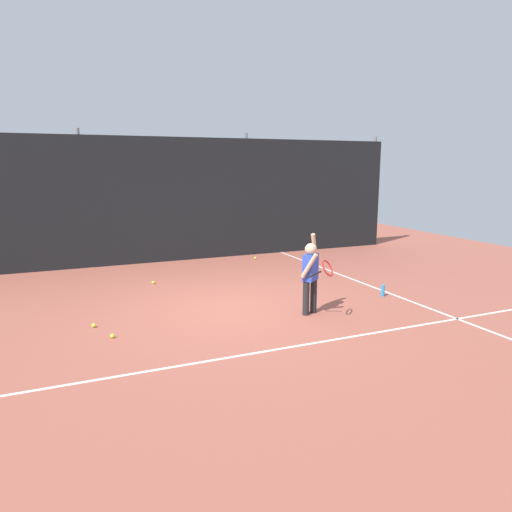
# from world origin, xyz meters

# --- Properties ---
(ground_plane) EXTENTS (20.00, 20.00, 0.00)m
(ground_plane) POSITION_xyz_m (0.00, 0.00, 0.00)
(ground_plane) COLOR #9E5142
(court_line_baseline) EXTENTS (9.00, 0.05, 0.00)m
(court_line_baseline) POSITION_xyz_m (0.00, -2.06, 0.00)
(court_line_baseline) COLOR white
(court_line_baseline) RESTS_ON ground
(court_line_sideline) EXTENTS (0.05, 9.00, 0.00)m
(court_line_sideline) POSITION_xyz_m (3.16, 1.00, 0.00)
(court_line_sideline) COLOR white
(court_line_sideline) RESTS_ON ground
(back_fence_windscreen) EXTENTS (13.01, 0.08, 3.17)m
(back_fence_windscreen) POSITION_xyz_m (0.00, 4.47, 1.58)
(back_fence_windscreen) COLOR black
(back_fence_windscreen) RESTS_ON ground
(fence_post_1) EXTENTS (0.09, 0.09, 3.32)m
(fence_post_1) POSITION_xyz_m (-2.12, 4.53, 1.66)
(fence_post_1) COLOR slate
(fence_post_1) RESTS_ON ground
(fence_post_2) EXTENTS (0.09, 0.09, 3.32)m
(fence_post_2) POSITION_xyz_m (2.12, 4.53, 1.66)
(fence_post_2) COLOR slate
(fence_post_2) RESTS_ON ground
(fence_post_3) EXTENTS (0.09, 0.09, 3.32)m
(fence_post_3) POSITION_xyz_m (6.36, 4.53, 1.66)
(fence_post_3) COLOR slate
(fence_post_3) RESTS_ON ground
(tennis_player) EXTENTS (0.48, 0.86, 1.35)m
(tennis_player) POSITION_xyz_m (1.08, -0.88, 0.73)
(tennis_player) COLOR #232326
(tennis_player) RESTS_ON ground
(water_bottle) EXTENTS (0.07, 0.07, 0.22)m
(water_bottle) POSITION_xyz_m (2.90, -0.48, 0.11)
(water_bottle) COLOR #268CD8
(water_bottle) RESTS_ON ground
(tennis_ball_0) EXTENTS (0.07, 0.07, 0.07)m
(tennis_ball_0) POSITION_xyz_m (-2.33, -0.15, 0.03)
(tennis_ball_0) COLOR #CCE033
(tennis_ball_0) RESTS_ON ground
(tennis_ball_1) EXTENTS (0.07, 0.07, 0.07)m
(tennis_ball_1) POSITION_xyz_m (2.07, 3.78, 0.03)
(tennis_ball_1) COLOR #CCE033
(tennis_ball_1) RESTS_ON ground
(tennis_ball_3) EXTENTS (0.07, 0.07, 0.07)m
(tennis_ball_3) POSITION_xyz_m (-2.12, -0.73, 0.03)
(tennis_ball_3) COLOR #CCE033
(tennis_ball_3) RESTS_ON ground
(tennis_ball_4) EXTENTS (0.07, 0.07, 0.07)m
(tennis_ball_4) POSITION_xyz_m (-0.95, 2.20, 0.03)
(tennis_ball_4) COLOR #CCE033
(tennis_ball_4) RESTS_ON ground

